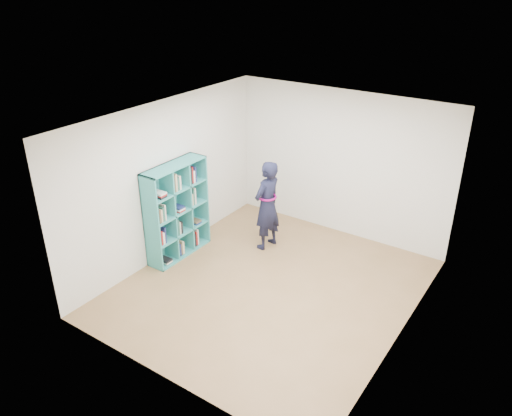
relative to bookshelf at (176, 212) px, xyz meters
The scene contains 9 objects.
floor 2.00m from the bookshelf, ahead, with size 4.50×4.50×0.00m, color olive.
ceiling 2.59m from the bookshelf, ahead, with size 4.50×4.50×0.00m, color white.
wall_left 0.54m from the bookshelf, behind, with size 0.02×4.50×2.60m, color silver.
wall_right 3.88m from the bookshelf, ahead, with size 0.02×4.50×2.60m, color silver.
wall_back 2.96m from the bookshelf, 50.78° to the left, with size 4.00×0.02×2.60m, color silver.
wall_front 2.95m from the bookshelf, 50.64° to the right, with size 4.00×0.02×2.60m, color silver.
bookshelf is the anchor object (origin of this frame).
person 1.52m from the bookshelf, 42.84° to the left, with size 0.44×0.61×1.57m.
smartphone 1.50m from the bookshelf, 48.63° to the left, with size 0.02×0.09×0.13m.
Camera 1 is at (3.35, -5.33, 4.40)m, focal length 35.00 mm.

